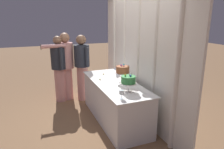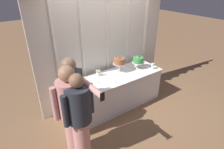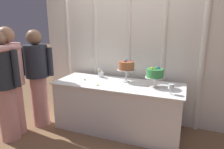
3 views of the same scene
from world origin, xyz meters
name	(u,v)px [view 2 (image 2 of 3)]	position (x,y,z in m)	size (l,w,h in m)	color
ground_plane	(121,106)	(0.00, 0.00, 0.00)	(24.00, 24.00, 0.00)	#846042
draped_curtain	(108,37)	(0.04, 0.60, 1.52)	(3.29, 0.16, 2.88)	white
cake_table	(119,90)	(0.00, 0.10, 0.39)	(2.02, 0.76, 0.79)	white
cake_display_nearleft	(119,61)	(0.09, 0.23, 1.04)	(0.29, 0.29, 0.37)	silver
cake_display_nearright	(138,60)	(0.56, 0.12, 0.99)	(0.28, 0.28, 0.31)	silver
wine_glass	(153,65)	(0.82, -0.12, 0.89)	(0.08, 0.08, 0.14)	silver
flower_vase	(98,73)	(-0.40, 0.33, 0.86)	(0.12, 0.12, 0.17)	silver
tealight_far_left	(98,82)	(-0.58, 0.08, 0.80)	(0.04, 0.04, 0.03)	beige
tealight_near_left	(116,82)	(-0.25, -0.11, 0.80)	(0.05, 0.05, 0.03)	beige
guest_man_pink_jacket	(72,98)	(-1.27, -0.23, 0.87)	(0.51, 0.47, 1.61)	#D6938E
guest_girl_blue_dress	(71,111)	(-1.45, -0.59, 0.91)	(0.53, 0.76, 1.66)	#D6938E
guest_man_dark_suit	(80,118)	(-1.39, -0.76, 0.86)	(0.52, 0.41, 1.59)	#D6938E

